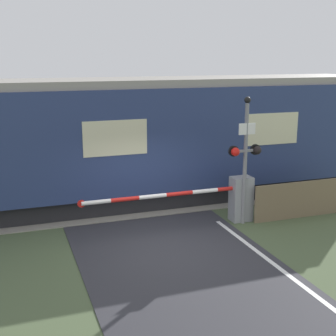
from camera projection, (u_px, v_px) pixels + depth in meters
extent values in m
plane|color=#475638|center=(163.00, 244.00, 11.97)|extent=(80.00, 80.00, 0.00)
cube|color=gray|center=(127.00, 202.00, 15.32)|extent=(36.00, 3.20, 0.03)
cube|color=#595451|center=(133.00, 207.00, 14.64)|extent=(36.00, 0.08, 0.10)
cube|color=#595451|center=(122.00, 194.00, 15.96)|extent=(36.00, 0.08, 0.10)
cube|color=black|center=(107.00, 196.00, 15.04)|extent=(17.14, 2.36, 0.60)
cube|color=navy|center=(105.00, 138.00, 14.60)|extent=(18.63, 2.78, 3.17)
cube|color=gray|center=(104.00, 83.00, 14.20)|extent=(18.26, 2.55, 0.24)
cube|color=beige|center=(272.00, 129.00, 14.92)|extent=(1.86, 0.02, 1.01)
cube|color=beige|center=(115.00, 138.00, 13.26)|extent=(1.86, 0.02, 1.01)
cube|color=gray|center=(241.00, 199.00, 13.56)|extent=(0.60, 0.44, 1.31)
cylinder|color=gray|center=(241.00, 187.00, 13.48)|extent=(0.16, 0.16, 0.18)
cylinder|color=red|center=(229.00, 189.00, 13.35)|extent=(0.77, 0.11, 0.11)
cylinder|color=white|center=(205.00, 191.00, 13.10)|extent=(0.77, 0.11, 0.11)
cylinder|color=red|center=(179.00, 194.00, 12.86)|extent=(0.77, 0.11, 0.11)
cylinder|color=white|center=(153.00, 196.00, 12.61)|extent=(0.77, 0.11, 0.11)
cylinder|color=red|center=(125.00, 199.00, 12.36)|extent=(0.77, 0.11, 0.11)
cylinder|color=white|center=(96.00, 202.00, 12.11)|extent=(0.77, 0.11, 0.11)
cylinder|color=red|center=(81.00, 204.00, 11.99)|extent=(0.20, 0.02, 0.20)
cylinder|color=gray|center=(245.00, 165.00, 13.08)|extent=(0.11, 0.11, 3.43)
cube|color=gray|center=(246.00, 151.00, 12.98)|extent=(0.80, 0.07, 0.07)
sphere|color=red|center=(235.00, 152.00, 12.82)|extent=(0.24, 0.24, 0.24)
sphere|color=black|center=(257.00, 150.00, 13.04)|extent=(0.24, 0.24, 0.24)
cylinder|color=black|center=(234.00, 151.00, 12.93)|extent=(0.30, 0.06, 0.30)
cylinder|color=black|center=(255.00, 150.00, 13.15)|extent=(0.30, 0.06, 0.30)
cube|color=white|center=(247.00, 129.00, 12.80)|extent=(0.50, 0.02, 0.31)
sphere|color=black|center=(248.00, 100.00, 12.65)|extent=(0.18, 0.18, 0.18)
cube|color=#726047|center=(305.00, 199.00, 13.87)|extent=(3.36, 0.06, 1.10)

